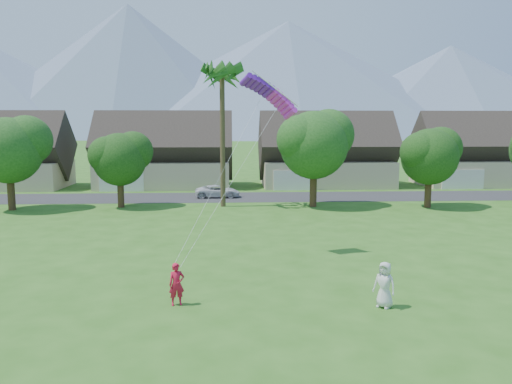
{
  "coord_description": "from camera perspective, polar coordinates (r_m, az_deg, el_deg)",
  "views": [
    {
      "loc": [
        -1.3,
        -15.52,
        7.29
      ],
      "look_at": [
        0.0,
        10.0,
        3.8
      ],
      "focal_mm": 35.0,
      "sensor_mm": 36.0,
      "label": 1
    }
  ],
  "objects": [
    {
      "name": "tree_row",
      "position": [
        43.51,
        -2.71,
        4.61
      ],
      "size": [
        62.27,
        6.67,
        8.45
      ],
      "color": "#47301C",
      "rests_on": "ground"
    },
    {
      "name": "parked_car",
      "position": [
        49.99,
        -4.42,
        0.08
      ],
      "size": [
        4.5,
        2.2,
        1.23
      ],
      "primitive_type": "imported",
      "rotation": [
        0.0,
        0.0,
        1.61
      ],
      "color": "silver",
      "rests_on": "ground"
    },
    {
      "name": "fan_palm",
      "position": [
        44.26,
        -3.91,
        13.61
      ],
      "size": [
        3.0,
        3.0,
        13.8
      ],
      "color": "#4C3D26",
      "rests_on": "ground"
    },
    {
      "name": "street",
      "position": [
        50.07,
        -1.39,
        -0.59
      ],
      "size": [
        90.0,
        7.0,
        0.01
      ],
      "primitive_type": "cube",
      "color": "#2D2D30",
      "rests_on": "ground"
    },
    {
      "name": "houses_row",
      "position": [
        58.67,
        -1.16,
        4.02
      ],
      "size": [
        72.75,
        8.19,
        8.86
      ],
      "color": "beige",
      "rests_on": "ground"
    },
    {
      "name": "parafoil_kite",
      "position": [
        27.92,
        1.68,
        11.23
      ],
      "size": [
        3.47,
        1.24,
        0.5
      ],
      "rotation": [
        0.0,
        0.0,
        0.15
      ],
      "color": "#6A18B5",
      "rests_on": "ground"
    },
    {
      "name": "kite_flyer",
      "position": [
        20.73,
        -9.06,
        -10.36
      ],
      "size": [
        0.72,
        0.57,
        1.74
      ],
      "primitive_type": "imported",
      "rotation": [
        0.0,
        0.0,
        0.26
      ],
      "color": "red",
      "rests_on": "ground"
    },
    {
      "name": "ground",
      "position": [
        17.2,
        1.77,
        -17.31
      ],
      "size": [
        500.0,
        500.0,
        0.0
      ],
      "primitive_type": "plane",
      "color": "#2D6019",
      "rests_on": "ground"
    },
    {
      "name": "watcher",
      "position": [
        20.87,
        14.47,
        -10.23
      ],
      "size": [
        1.08,
        1.04,
        1.86
      ],
      "primitive_type": "imported",
      "rotation": [
        0.0,
        0.0,
        -0.71
      ],
      "color": "silver",
      "rests_on": "ground"
    },
    {
      "name": "mountain_ridge",
      "position": [
        276.63,
        -0.49,
        12.3
      ],
      "size": [
        540.0,
        240.0,
        70.0
      ],
      "color": "slate",
      "rests_on": "ground"
    }
  ]
}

